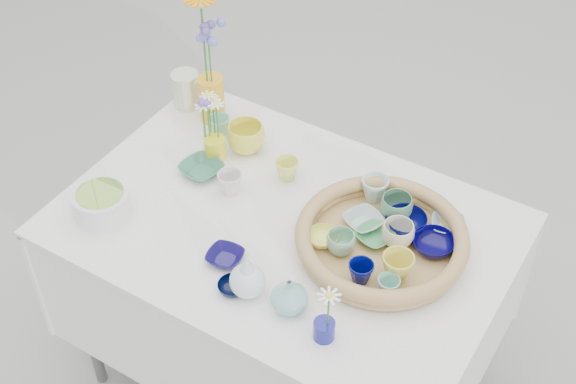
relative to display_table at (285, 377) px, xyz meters
The scene contains 34 objects.
ground 0.00m from the display_table, ahead, with size 80.00×80.00×0.00m, color #9B9C94.
display_table is the anchor object (origin of this frame).
wicker_tray 0.85m from the display_table, 10.12° to the left, with size 0.47×0.47×0.08m, color olive, non-canonical shape.
tray_ceramic_0 0.87m from the display_table, 26.06° to the left, with size 0.12×0.12×0.04m, color #050649.
tray_ceramic_1 0.91m from the display_table, 15.40° to the left, with size 0.12×0.12×0.04m, color #05013E.
tray_ceramic_2 0.90m from the display_table, ahead, with size 0.09×0.09×0.08m, color gold.
tray_ceramic_3 0.84m from the display_table, 13.61° to the left, with size 0.10×0.10×0.02m, color #4A985D.
tray_ceramic_4 0.84m from the display_table, ahead, with size 0.08×0.08×0.06m, color #77B08D.
tray_ceramic_5 0.83m from the display_table, 25.91° to the left, with size 0.10×0.10×0.03m, color #9BBDB5.
tray_ceramic_6 0.86m from the display_table, 49.25° to the left, with size 0.08×0.08×0.07m, color silver.
tray_ceramic_7 0.88m from the display_table, 14.22° to the left, with size 0.09×0.09×0.07m, color beige.
tray_ceramic_8 0.92m from the display_table, 27.17° to the left, with size 0.09×0.09×0.02m, color #87ACCC.
tray_ceramic_9 0.87m from the display_table, 17.46° to the right, with size 0.07×0.07×0.06m, color #030856.
tray_ceramic_10 0.81m from the display_table, ahead, with size 0.09×0.09×0.03m, color #EAED59.
tray_ceramic_11 0.90m from the display_table, 14.18° to the right, with size 0.06×0.06×0.06m, color #74B39E.
tray_ceramic_12 0.88m from the display_table, 32.93° to the left, with size 0.09×0.09×0.07m, color #487A5A.
loose_ceramic_0 0.88m from the display_table, 141.84° to the left, with size 0.12×0.12×0.09m, color yellow.
loose_ceramic_1 0.82m from the display_table, 119.31° to the left, with size 0.07×0.07×0.07m, color #E2E467.
loose_ceramic_2 0.85m from the display_table, behind, with size 0.12×0.12×0.03m, color #36775B.
loose_ceramic_3 0.83m from the display_table, behind, with size 0.07×0.07×0.07m, color silver.
loose_ceramic_4 0.81m from the display_table, 107.13° to the right, with size 0.10×0.10×0.02m, color #120B4B.
loose_ceramic_5 0.92m from the display_table, 148.89° to the left, with size 0.07×0.07×0.06m, color #8AD4AF.
loose_ceramic_6 0.83m from the display_table, 86.97° to the right, with size 0.08×0.08×0.02m, color black.
fluted_bowl 0.96m from the display_table, 152.17° to the right, with size 0.16×0.16×0.09m, color silver, non-canonical shape.
bud_vase_paleblue 0.88m from the display_table, 78.51° to the right, with size 0.09×0.09×0.15m, color silver, non-canonical shape.
bud_vase_seafoam 0.87m from the display_table, 55.89° to the right, with size 0.10×0.10×0.10m, color #77B4B0.
bud_vase_cobalt 0.89m from the display_table, 44.37° to the right, with size 0.05×0.05×0.05m, color navy.
single_daisy 0.96m from the display_table, 43.38° to the right, with size 0.07×0.07×0.12m, color white, non-canonical shape.
tall_vase_yellow 1.00m from the display_table, 147.46° to the left, with size 0.08×0.08×0.16m, color yellow.
gerbera 1.19m from the display_table, 148.78° to the left, with size 0.12×0.12×0.31m, color orange, non-canonical shape.
hydrangea 1.14m from the display_table, 147.57° to the left, with size 0.07×0.07×0.25m, color #5A4994, non-canonical shape.
white_pitcher 1.05m from the display_table, 151.84° to the left, with size 0.13×0.09×0.12m, color beige, non-canonical shape.
daisy_cup 0.88m from the display_table, 158.24° to the left, with size 0.07×0.07×0.07m, color yellow.
daisy_posy 0.99m from the display_table, 157.07° to the left, with size 0.08×0.08×0.15m, color white, non-canonical shape.
Camera 1 is at (0.85, -1.36, 2.39)m, focal length 50.00 mm.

